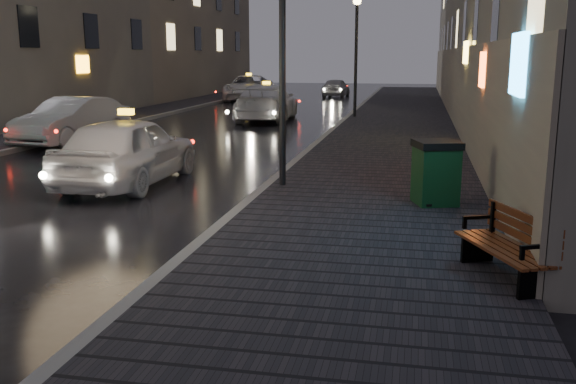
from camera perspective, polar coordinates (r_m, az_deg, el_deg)
name	(u,v)px	position (r m, az deg, el deg)	size (l,w,h in m)	color
ground	(58,276)	(9.30, -19.77, -7.04)	(120.00, 120.00, 0.00)	black
sidewalk	(399,121)	(28.62, 9.85, 6.21)	(4.60, 58.00, 0.15)	black
curb	(345,120)	(28.79, 5.05, 6.38)	(0.20, 58.00, 0.15)	slate
sidewalk_far	(131,116)	(31.59, -13.79, 6.59)	(2.40, 58.00, 0.15)	black
curb_far	(157,116)	(31.06, -11.60, 6.60)	(0.20, 58.00, 0.15)	slate
building_far_c	(172,19)	(49.97, -10.27, 14.89)	(6.00, 22.00, 11.00)	#6B6051
lamp_near	(282,27)	(13.78, -0.50, 14.42)	(0.36, 0.36, 5.28)	black
lamp_far	(356,42)	(29.61, 6.09, 13.13)	(0.36, 0.36, 5.28)	black
bench	(510,246)	(8.59, 19.16, -4.53)	(1.19, 1.75, 0.85)	black
trash_bin	(436,172)	(12.44, 13.00, 1.75)	(0.99, 0.99, 1.21)	#0E3318
taxi_near	(128,150)	(15.12, -14.03, 3.64)	(1.89, 4.70, 1.60)	silver
car_left_mid	(72,121)	(22.82, -18.63, 6.04)	(1.62, 4.65, 1.53)	#A7A7AF
taxi_mid	(267,103)	(29.16, -1.91, 7.95)	(2.28, 5.61, 1.63)	silver
taxi_far	(249,88)	(42.28, -3.49, 9.23)	(2.69, 5.84, 1.62)	silver
car_far	(336,88)	(45.77, 4.29, 9.24)	(1.54, 3.82, 1.30)	#94939B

